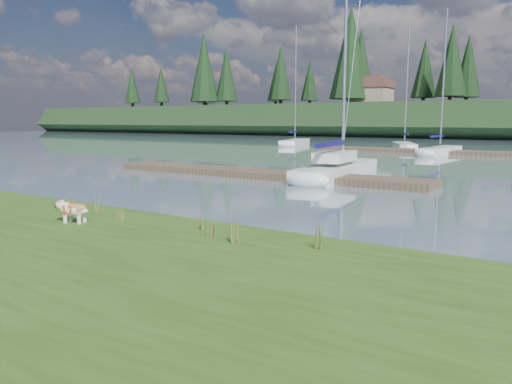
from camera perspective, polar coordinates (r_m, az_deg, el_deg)
The scene contains 20 objects.
ground at distance 41.15m, azimuth 21.58°, elevation 4.03°, with size 200.00×200.00×0.00m, color gray.
bulldog at distance 11.75m, azimuth -20.14°, elevation -1.85°, with size 0.83×0.45×0.49m.
sailboat_main at distance 24.22m, azimuth 9.80°, elevation 2.94°, with size 2.92×9.21×13.01m.
dock_near at distance 23.08m, azimuth 0.26°, elevation 2.13°, with size 16.00×2.00×0.30m, color #4C3D2C.
dock_far at distance 40.76m, azimuth 24.34°, elevation 4.06°, with size 26.00×2.20×0.30m, color #4C3D2C.
sailboat_bg_0 at distance 53.12m, azimuth 4.64°, elevation 5.75°, with size 4.05×8.59×12.23m.
sailboat_bg_1 at distance 47.61m, azimuth 16.50°, elevation 5.16°, with size 4.29×7.27×11.00m.
sailboat_bg_2 at distance 41.08m, azimuth 20.55°, elevation 4.54°, with size 1.99×7.24×10.83m.
weed_0 at distance 11.89m, azimuth -15.27°, elevation -1.94°, with size 0.17×0.14×0.52m.
weed_1 at distance 10.39m, azimuth -6.44°, elevation -3.18°, with size 0.17×0.14×0.51m.
weed_2 at distance 9.20m, azimuth -2.24°, elevation -4.07°, with size 0.17×0.14×0.71m.
weed_3 at distance 12.97m, azimuth -17.64°, elevation -1.22°, with size 0.17×0.14×0.51m.
weed_4 at distance 9.75m, azimuth -5.03°, elevation -3.92°, with size 0.17×0.14×0.50m.
weed_5 at distance 8.86m, azimuth 7.39°, elevation -4.64°, with size 0.17×0.14×0.70m.
mud_lip at distance 12.42m, azimuth -11.42°, elevation -3.72°, with size 60.00×0.50×0.14m, color #33281C.
conifer_0 at distance 100.52m, azimuth -5.94°, elevation 13.93°, with size 5.72×5.72×14.15m.
conifer_1 at distance 95.01m, azimuth 2.85°, elevation 13.47°, with size 4.40×4.40×11.30m.
conifer_2 at distance 85.78m, azimuth 10.74°, elevation 15.43°, with size 6.60×6.60×16.05m.
conifer_3 at distance 84.73m, azimuth 21.46°, elevation 13.87°, with size 4.84×4.84×12.25m.
house_0 at distance 85.93m, azimuth 13.03°, elevation 11.17°, with size 6.30×5.30×4.65m.
Camera 1 is at (8.65, -10.14, 2.61)m, focal length 35.00 mm.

